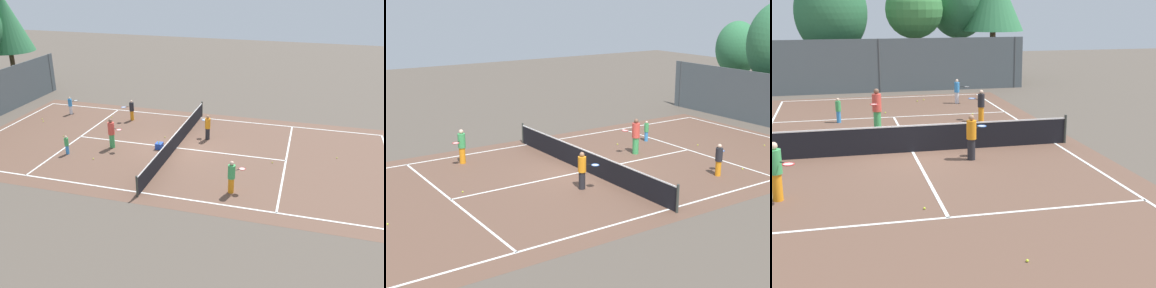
# 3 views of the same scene
# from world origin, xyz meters

# --- Properties ---
(ground_plane) EXTENTS (80.00, 80.00, 0.00)m
(ground_plane) POSITION_xyz_m (0.00, 0.00, 0.00)
(ground_plane) COLOR brown
(court_surface) EXTENTS (13.00, 25.00, 0.01)m
(court_surface) POSITION_xyz_m (0.00, 0.00, 0.00)
(court_surface) COLOR brown
(court_surface) RESTS_ON ground_plane
(tennis_net) EXTENTS (11.90, 0.10, 1.10)m
(tennis_net) POSITION_xyz_m (0.00, 0.00, 0.51)
(tennis_net) COLOR #333833
(tennis_net) RESTS_ON ground_plane
(tree_1) EXTENTS (3.38, 2.89, 5.82)m
(tree_1) POSITION_xyz_m (-8.43, 19.56, 3.78)
(tree_1) COLOR brown
(tree_1) RESTS_ON ground_plane
(player_0) EXTENTS (0.24, 0.24, 1.12)m
(player_0) POSITION_xyz_m (-2.54, 5.76, 0.58)
(player_0) COLOR #388CD8
(player_0) RESTS_ON ground_plane
(player_2) EXTENTS (0.86, 0.74, 1.58)m
(player_2) POSITION_xyz_m (1.84, -1.43, 0.82)
(player_2) COLOR #232328
(player_2) RESTS_ON ground_plane
(player_3) EXTENTS (0.70, 0.84, 1.45)m
(player_3) POSITION_xyz_m (3.75, 4.51, 0.75)
(player_3) COLOR orange
(player_3) RESTS_ON ground_plane
(player_4) EXTENTS (0.55, 0.97, 1.80)m
(player_4) POSITION_xyz_m (-0.96, 3.69, 0.93)
(player_4) COLOR #3FA559
(player_4) RESTS_ON ground_plane
(player_5) EXTENTS (0.79, 0.84, 1.65)m
(player_5) POSITION_xyz_m (-4.26, -4.13, 0.85)
(player_5) COLOR orange
(player_5) RESTS_ON ground_plane
(ball_crate) EXTENTS (0.45, 0.39, 0.43)m
(ball_crate) POSITION_xyz_m (-0.36, 0.95, 0.18)
(ball_crate) COLOR blue
(ball_crate) RESTS_ON ground_plane
(tennis_ball_0) EXTENTS (0.07, 0.07, 0.07)m
(tennis_ball_0) POSITION_xyz_m (1.11, -9.13, 0.03)
(tennis_ball_0) COLOR #CCE533
(tennis_ball_0) RESTS_ON ground_plane
(tennis_ball_2) EXTENTS (0.07, 0.07, 0.07)m
(tennis_ball_2) POSITION_xyz_m (-0.49, -5.69, 0.03)
(tennis_ball_2) COLOR #CCE533
(tennis_ball_2) RESTS_ON ground_plane
(tennis_ball_3) EXTENTS (0.07, 0.07, 0.07)m
(tennis_ball_3) POSITION_xyz_m (-2.79, 3.99, 0.03)
(tennis_ball_3) COLOR #CCE533
(tennis_ball_3) RESTS_ON ground_plane
(tennis_ball_4) EXTENTS (0.07, 0.07, 0.07)m
(tennis_ball_4) POSITION_xyz_m (1.32, 1.20, 0.03)
(tennis_ball_4) COLOR #CCE533
(tennis_ball_4) RESTS_ON ground_plane
(tennis_ball_5) EXTENTS (0.07, 0.07, 0.07)m
(tennis_ball_5) POSITION_xyz_m (3.78, 6.11, 0.03)
(tennis_ball_5) COLOR #CCE533
(tennis_ball_5) RESTS_ON ground_plane
(tennis_ball_6) EXTENTS (0.07, 0.07, 0.07)m
(tennis_ball_6) POSITION_xyz_m (1.70, 10.30, 0.03)
(tennis_ball_6) COLOR #CCE533
(tennis_ball_6) RESTS_ON ground_plane
(tennis_ball_7) EXTENTS (0.07, 0.07, 0.07)m
(tennis_ball_7) POSITION_xyz_m (-0.30, 7.42, 0.03)
(tennis_ball_7) COLOR #CCE533
(tennis_ball_7) RESTS_ON ground_plane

